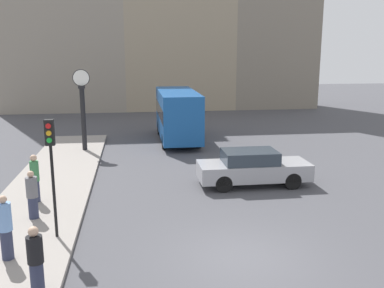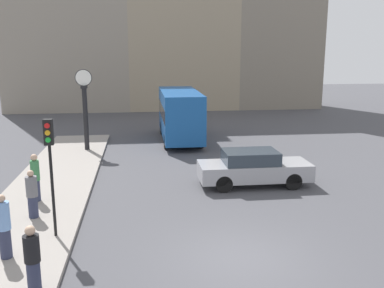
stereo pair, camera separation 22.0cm
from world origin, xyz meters
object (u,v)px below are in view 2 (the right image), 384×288
at_px(sedan_car, 253,168).
at_px(pedestrian_green_hoodie, 35,177).
at_px(street_clock, 85,108).
at_px(pedestrian_blue_stripe, 4,227).
at_px(traffic_light_near, 50,153).
at_px(pedestrian_grey_jacket, 32,194).
at_px(pedestrian_black_jacket, 32,258).
at_px(bus_distant, 180,113).

bearing_deg(sedan_car, pedestrian_green_hoodie, -171.46).
relative_size(sedan_car, street_clock, 1.05).
bearing_deg(street_clock, pedestrian_blue_stripe, -92.89).
relative_size(street_clock, pedestrian_green_hoodie, 2.50).
relative_size(traffic_light_near, pedestrian_blue_stripe, 1.99).
distance_m(sedan_car, traffic_light_near, 8.94).
xyz_separation_m(sedan_car, pedestrian_green_hoodie, (-8.70, -1.31, 0.29)).
distance_m(pedestrian_grey_jacket, pedestrian_black_jacket, 4.77).
bearing_deg(pedestrian_grey_jacket, pedestrian_black_jacket, -76.82).
relative_size(sedan_car, pedestrian_green_hoodie, 2.62).
xyz_separation_m(pedestrian_blue_stripe, pedestrian_green_hoodie, (-0.21, 4.58, 0.02)).
bearing_deg(street_clock, pedestrian_black_jacket, -88.17).
xyz_separation_m(street_clock, pedestrian_grey_jacket, (-0.61, -10.20, -1.54)).
height_order(sedan_car, pedestrian_green_hoodie, pedestrian_green_hoodie).
bearing_deg(bus_distant, pedestrian_blue_stripe, -111.84).
relative_size(sedan_car, pedestrian_black_jacket, 2.96).
relative_size(bus_distant, pedestrian_grey_jacket, 4.42).
height_order(bus_distant, pedestrian_blue_stripe, bus_distant).
relative_size(pedestrian_blue_stripe, pedestrian_black_jacket, 1.13).
relative_size(street_clock, pedestrian_grey_jacket, 2.74).
height_order(sedan_car, pedestrian_black_jacket, pedestrian_black_jacket).
bearing_deg(pedestrian_black_jacket, pedestrian_blue_stripe, 123.36).
xyz_separation_m(bus_distant, pedestrian_black_jacket, (-5.11, -17.31, -0.86)).
relative_size(traffic_light_near, pedestrian_grey_jacket, 2.18).
height_order(pedestrian_blue_stripe, pedestrian_grey_jacket, pedestrian_blue_stripe).
bearing_deg(pedestrian_green_hoodie, traffic_light_near, -68.72).
distance_m(pedestrian_blue_stripe, pedestrian_grey_jacket, 2.91).
height_order(bus_distant, pedestrian_black_jacket, bus_distant).
xyz_separation_m(street_clock, pedestrian_blue_stripe, (-0.66, -13.11, -1.46)).
distance_m(bus_distant, pedestrian_blue_stripe, 16.81).
bearing_deg(sedan_car, bus_distant, 103.01).
bearing_deg(street_clock, pedestrian_grey_jacket, -93.44).
xyz_separation_m(traffic_light_near, pedestrian_blue_stripe, (-1.07, -1.30, -1.69)).
distance_m(street_clock, pedestrian_black_jacket, 14.93).
xyz_separation_m(bus_distant, street_clock, (-5.58, -2.47, 0.71)).
bearing_deg(street_clock, pedestrian_green_hoodie, -95.84).
xyz_separation_m(pedestrian_blue_stripe, pedestrian_grey_jacket, (0.05, 2.91, -0.09)).
height_order(sedan_car, pedestrian_grey_jacket, pedestrian_grey_jacket).
relative_size(traffic_light_near, street_clock, 0.80).
height_order(pedestrian_blue_stripe, pedestrian_black_jacket, pedestrian_blue_stripe).
xyz_separation_m(bus_distant, pedestrian_grey_jacket, (-6.19, -12.67, -0.84)).
bearing_deg(sedan_car, pedestrian_blue_stripe, -145.25).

